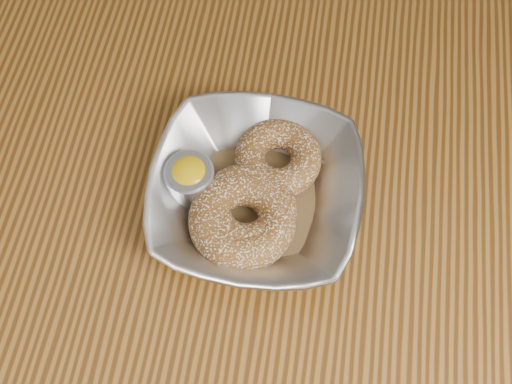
# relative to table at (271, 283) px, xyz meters

# --- Properties ---
(ground_plane) EXTENTS (4.00, 4.00, 0.00)m
(ground_plane) POSITION_rel_table_xyz_m (0.00, 0.00, -0.65)
(ground_plane) COLOR #565659
(ground_plane) RESTS_ON ground
(table) EXTENTS (1.20, 0.80, 0.75)m
(table) POSITION_rel_table_xyz_m (0.00, 0.00, 0.00)
(table) COLOR brown
(table) RESTS_ON ground_plane
(serving_bowl) EXTENTS (0.22, 0.22, 0.05)m
(serving_bowl) POSITION_rel_table_xyz_m (-0.03, 0.05, 0.13)
(serving_bowl) COLOR #B4B6BB
(serving_bowl) RESTS_ON table
(parchment) EXTENTS (0.19, 0.19, 0.00)m
(parchment) POSITION_rel_table_xyz_m (-0.03, 0.05, 0.11)
(parchment) COLOR brown
(parchment) RESTS_ON table
(donut_back) EXTENTS (0.12, 0.12, 0.03)m
(donut_back) POSITION_rel_table_xyz_m (-0.01, 0.10, 0.13)
(donut_back) COLOR brown
(donut_back) RESTS_ON parchment
(donut_front) EXTENTS (0.11, 0.11, 0.04)m
(donut_front) POSITION_rel_table_xyz_m (-0.03, 0.03, 0.13)
(donut_front) COLOR brown
(donut_front) RESTS_ON parchment
(donut_extra) EXTENTS (0.14, 0.14, 0.04)m
(donut_extra) POSITION_rel_table_xyz_m (-0.04, 0.02, 0.13)
(donut_extra) COLOR brown
(donut_extra) RESTS_ON parchment
(ramekin) EXTENTS (0.05, 0.05, 0.05)m
(ramekin) POSITION_rel_table_xyz_m (-0.10, 0.06, 0.13)
(ramekin) COLOR #B4B6BB
(ramekin) RESTS_ON table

